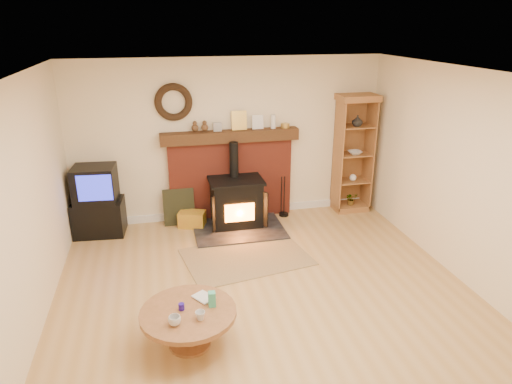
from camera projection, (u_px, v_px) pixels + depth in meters
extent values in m
plane|color=tan|center=(271.00, 306.00, 5.28)|extent=(5.50, 5.50, 0.00)
cube|color=beige|center=(229.00, 140.00, 7.33)|extent=(5.00, 0.02, 2.60)
cube|color=beige|center=(17.00, 224.00, 4.31)|extent=(0.02, 5.50, 2.60)
cube|color=beige|center=(479.00, 185.00, 5.34)|extent=(0.02, 5.50, 2.60)
cube|color=white|center=(274.00, 77.00, 4.36)|extent=(5.00, 5.50, 0.02)
cube|color=white|center=(231.00, 211.00, 7.75)|extent=(5.00, 0.04, 0.12)
torus|color=black|center=(174.00, 102.00, 6.87)|extent=(0.57, 0.11, 0.57)
cube|color=maroon|center=(231.00, 180.00, 7.49)|extent=(2.00, 0.15, 1.30)
cube|color=#3A1E12|center=(230.00, 136.00, 7.20)|extent=(2.20, 0.22, 0.18)
cube|color=#999999|center=(217.00, 127.00, 7.11)|extent=(0.13, 0.05, 0.14)
cube|color=gold|center=(239.00, 120.00, 7.17)|extent=(0.24, 0.06, 0.30)
cube|color=white|center=(258.00, 122.00, 7.25)|extent=(0.18, 0.05, 0.22)
cylinder|color=white|center=(273.00, 122.00, 7.28)|extent=(0.08, 0.08, 0.22)
cylinder|color=gold|center=(285.00, 126.00, 7.35)|extent=(0.14, 0.14, 0.07)
cube|color=black|center=(239.00, 229.00, 7.20)|extent=(1.40, 1.00, 0.03)
cube|color=black|center=(236.00, 203.00, 7.25)|extent=(0.76, 0.55, 0.71)
cube|color=black|center=(236.00, 181.00, 7.12)|extent=(0.84, 0.60, 0.04)
cylinder|color=black|center=(234.00, 160.00, 7.15)|extent=(0.14, 0.14, 0.56)
cube|color=orange|center=(240.00, 213.00, 7.01)|extent=(0.46, 0.02, 0.28)
cube|color=black|center=(217.00, 212.00, 6.98)|extent=(0.18, 0.24, 0.57)
cube|color=black|center=(261.00, 208.00, 7.13)|extent=(0.18, 0.24, 0.57)
cube|color=brown|center=(246.00, 257.00, 6.37)|extent=(1.84, 1.42, 0.01)
cube|color=black|center=(99.00, 217.00, 7.01)|extent=(0.78, 0.58, 0.54)
cube|color=black|center=(95.00, 184.00, 6.82)|extent=(0.65, 0.56, 0.54)
cube|color=#2128C9|center=(95.00, 188.00, 6.57)|extent=(0.49, 0.06, 0.39)
cube|color=#925A2F|center=(349.00, 206.00, 8.00)|extent=(0.58, 0.42, 0.10)
cube|color=#925A2F|center=(349.00, 153.00, 7.86)|extent=(0.58, 0.02, 1.84)
cube|color=#925A2F|center=(338.00, 157.00, 7.62)|extent=(0.02, 0.42, 1.84)
cube|color=#925A2F|center=(369.00, 155.00, 7.73)|extent=(0.02, 0.42, 1.84)
cube|color=#925A2F|center=(358.00, 98.00, 7.33)|extent=(0.64, 0.46, 0.10)
cube|color=#925A2F|center=(351.00, 181.00, 7.83)|extent=(0.54, 0.38, 0.02)
cube|color=#925A2F|center=(353.00, 154.00, 7.67)|extent=(0.54, 0.38, 0.02)
cube|color=#925A2F|center=(356.00, 126.00, 7.50)|extent=(0.54, 0.38, 0.02)
imported|color=white|center=(357.00, 121.00, 7.42)|extent=(0.17, 0.17, 0.18)
imported|color=white|center=(355.00, 153.00, 7.61)|extent=(0.23, 0.23, 0.06)
sphere|color=white|center=(353.00, 178.00, 7.76)|extent=(0.12, 0.12, 0.12)
imported|color=#3FA985|center=(351.00, 199.00, 7.90)|extent=(0.20, 0.17, 0.22)
cube|color=#C9D320|center=(192.00, 219.00, 7.28)|extent=(0.47, 0.38, 0.26)
cube|color=black|center=(179.00, 207.00, 7.32)|extent=(0.49, 0.13, 0.59)
cylinder|color=black|center=(284.00, 214.00, 7.73)|extent=(0.16, 0.16, 0.04)
cylinder|color=black|center=(281.00, 197.00, 7.61)|extent=(0.02, 0.02, 0.70)
cylinder|color=black|center=(284.00, 196.00, 7.62)|extent=(0.02, 0.02, 0.70)
cylinder|color=brown|center=(190.00, 343.00, 4.66)|extent=(0.42, 0.42, 0.03)
cylinder|color=brown|center=(189.00, 329.00, 4.59)|extent=(0.15, 0.15, 0.34)
cylinder|color=brown|center=(188.00, 313.00, 4.52)|extent=(0.96, 0.96, 0.05)
imported|color=white|center=(175.00, 321.00, 4.29)|extent=(0.12, 0.12, 0.09)
imported|color=white|center=(200.00, 316.00, 4.37)|extent=(0.10, 0.10, 0.09)
imported|color=#4C331E|center=(198.00, 301.00, 4.66)|extent=(0.16, 0.21, 0.02)
cylinder|color=#211086|center=(181.00, 307.00, 4.52)|extent=(0.06, 0.06, 0.07)
cube|color=#3FA985|center=(212.00, 299.00, 4.56)|extent=(0.07, 0.07, 0.16)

